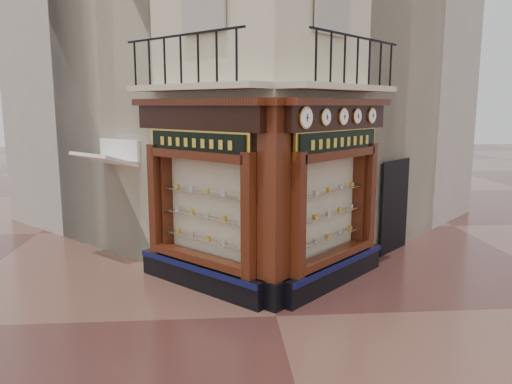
{
  "coord_description": "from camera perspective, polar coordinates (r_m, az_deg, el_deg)",
  "views": [
    {
      "loc": [
        -1.03,
        -8.62,
        3.84
      ],
      "look_at": [
        -0.22,
        2.0,
        1.99
      ],
      "focal_mm": 35.0,
      "sensor_mm": 36.0,
      "label": 1
    }
  ],
  "objects": [
    {
      "name": "neighbour_right",
      "position": [
        17.69,
        7.35,
        15.16
      ],
      "size": [
        11.31,
        11.31,
        11.0
      ],
      "primitive_type": "cube",
      "rotation": [
        0.0,
        0.0,
        0.79
      ],
      "color": "#BCB1A4",
      "rests_on": "ground"
    },
    {
      "name": "clock_b",
      "position": [
        9.79,
        7.96,
        8.47
      ],
      "size": [
        0.27,
        0.27,
        0.33
      ],
      "rotation": [
        0.0,
        0.0,
        0.79
      ],
      "color": "#C98C43",
      "rests_on": "ground"
    },
    {
      "name": "main_building",
      "position": [
        14.97,
        -0.38,
        18.15
      ],
      "size": [
        11.31,
        11.31,
        12.0
      ],
      "primitive_type": "cube",
      "rotation": [
        0.0,
        0.0,
        0.79
      ],
      "color": "beige",
      "rests_on": "ground"
    },
    {
      "name": "signboard_right",
      "position": [
        10.46,
        9.48,
        5.67
      ],
      "size": [
        2.21,
        2.21,
        0.59
      ],
      "rotation": [
        0.0,
        0.0,
        0.79
      ],
      "color": "gold",
      "rests_on": "ground"
    },
    {
      "name": "ground",
      "position": [
        9.49,
        2.32,
        -14.01
      ],
      "size": [
        80.0,
        80.0,
        0.0
      ],
      "primitive_type": "plane",
      "color": "#452420",
      "rests_on": "ground"
    },
    {
      "name": "balcony",
      "position": [
        10.17,
        1.5,
        11.98
      ],
      "size": [
        5.94,
        2.97,
        1.03
      ],
      "color": "beige",
      "rests_on": "ground"
    },
    {
      "name": "clock_d",
      "position": [
        10.82,
        11.47,
        8.5
      ],
      "size": [
        0.26,
        0.26,
        0.32
      ],
      "rotation": [
        0.0,
        0.0,
        0.79
      ],
      "color": "#C98C43",
      "rests_on": "ground"
    },
    {
      "name": "corner_pilaster",
      "position": [
        9.37,
        2.05,
        -1.8
      ],
      "size": [
        0.85,
        0.85,
        3.98
      ],
      "rotation": [
        0.0,
        0.0,
        0.79
      ],
      "color": "black",
      "rests_on": "ground"
    },
    {
      "name": "shopfront_right",
      "position": [
        10.64,
        8.95,
        -0.35
      ],
      "size": [
        2.86,
        2.86,
        3.98
      ],
      "rotation": [
        0.0,
        0.0,
        0.79
      ],
      "color": "black",
      "rests_on": "ground"
    },
    {
      "name": "clock_e",
      "position": [
        11.39,
        13.08,
        8.5
      ],
      "size": [
        0.28,
        0.28,
        0.34
      ],
      "rotation": [
        0.0,
        0.0,
        0.79
      ],
      "color": "#C98C43",
      "rests_on": "ground"
    },
    {
      "name": "clock_c",
      "position": [
        10.34,
        9.95,
        8.49
      ],
      "size": [
        0.28,
        0.28,
        0.35
      ],
      "rotation": [
        0.0,
        0.0,
        0.79
      ],
      "color": "#C98C43",
      "rests_on": "ground"
    },
    {
      "name": "shopfront_left",
      "position": [
        10.37,
        -6.36,
        -0.56
      ],
      "size": [
        2.86,
        2.86,
        3.98
      ],
      "rotation": [
        0.0,
        0.0,
        2.36
      ],
      "color": "black",
      "rests_on": "ground"
    },
    {
      "name": "neighbour_left",
      "position": [
        17.39,
        -9.43,
        15.2
      ],
      "size": [
        11.31,
        11.31,
        11.0
      ],
      "primitive_type": "cube",
      "rotation": [
        0.0,
        0.0,
        0.79
      ],
      "color": "#BCB1A4",
      "rests_on": "ground"
    },
    {
      "name": "clock_a",
      "position": [
        9.24,
        5.71,
        8.44
      ],
      "size": [
        0.33,
        0.33,
        0.41
      ],
      "rotation": [
        0.0,
        0.0,
        0.79
      ],
      "color": "#C98C43",
      "rests_on": "ground"
    },
    {
      "name": "signboard_left",
      "position": [
        10.17,
        -6.8,
        5.62
      ],
      "size": [
        2.09,
        2.09,
        0.56
      ],
      "rotation": [
        0.0,
        0.0,
        2.36
      ],
      "color": "gold",
      "rests_on": "ground"
    },
    {
      "name": "awning",
      "position": [
        13.08,
        -16.45,
        -7.63
      ],
      "size": [
        1.76,
        1.76,
        0.36
      ],
      "primitive_type": null,
      "rotation": [
        0.3,
        0.0,
        2.36
      ],
      "color": "white",
      "rests_on": "ground"
    }
  ]
}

